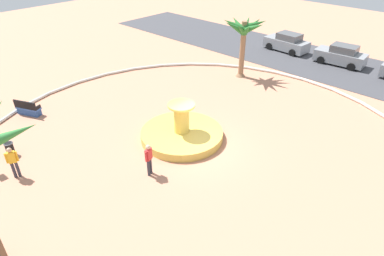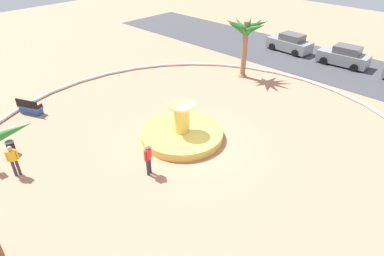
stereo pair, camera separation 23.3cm
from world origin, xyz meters
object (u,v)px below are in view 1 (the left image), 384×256
at_px(parked_car_leftmost, 287,43).
at_px(fountain, 182,133).
at_px(person_cyclist_photo, 149,158).
at_px(trash_bin, 10,149).
at_px(parked_car_second, 341,55).
at_px(bench_west, 28,110).
at_px(palm_tree_by_curb, 244,32).
at_px(person_cyclist_helmet, 13,161).

bearing_deg(parked_car_leftmost, fountain, -79.01).
height_order(fountain, person_cyclist_photo, fountain).
height_order(trash_bin, parked_car_second, parked_car_second).
bearing_deg(parked_car_second, fountain, -95.71).
bearing_deg(fountain, bench_west, -152.49).
xyz_separation_m(palm_tree_by_curb, parked_car_leftmost, (-0.50, 7.76, -2.69)).
bearing_deg(parked_car_second, person_cyclist_helmet, -101.46).
bearing_deg(person_cyclist_photo, person_cyclist_helmet, -135.14).
relative_size(fountain, trash_bin, 6.21).
height_order(palm_tree_by_curb, parked_car_leftmost, palm_tree_by_curb).
distance_m(trash_bin, parked_car_second, 25.25).
distance_m(bench_west, person_cyclist_helmet, 6.33).
relative_size(fountain, person_cyclist_helmet, 2.75).
height_order(bench_west, parked_car_leftmost, parked_car_leftmost).
bearing_deg(fountain, person_cyclist_helmet, -113.38).
bearing_deg(parked_car_leftmost, palm_tree_by_curb, -86.30).
xyz_separation_m(palm_tree_by_curb, trash_bin, (-2.49, -16.52, -3.08)).
height_order(trash_bin, person_cyclist_photo, person_cyclist_photo).
xyz_separation_m(trash_bin, person_cyclist_photo, (6.42, 3.86, 0.55)).
height_order(fountain, palm_tree_by_curb, palm_tree_by_curb).
bearing_deg(trash_bin, bench_west, 143.97).
relative_size(palm_tree_by_curb, person_cyclist_photo, 2.67).
xyz_separation_m(fountain, person_cyclist_photo, (1.10, -3.27, 0.63)).
height_order(fountain, bench_west, fountain).
distance_m(bench_west, parked_car_second, 24.13).
xyz_separation_m(bench_west, parked_car_second, (10.53, 21.71, 0.43)).
height_order(person_cyclist_photo, parked_car_second, person_cyclist_photo).
relative_size(bench_west, person_cyclist_helmet, 1.01).
bearing_deg(trash_bin, person_cyclist_photo, 31.07).
relative_size(fountain, bench_west, 2.72).
relative_size(person_cyclist_helmet, person_cyclist_photo, 0.98).
bearing_deg(parked_car_leftmost, trash_bin, -94.68).
height_order(fountain, parked_car_leftmost, fountain).
relative_size(palm_tree_by_curb, person_cyclist_helmet, 2.72).
relative_size(fountain, parked_car_leftmost, 1.11).
bearing_deg(parked_car_leftmost, parked_car_second, -0.32).
bearing_deg(parked_car_second, bench_west, -115.87).
bearing_deg(palm_tree_by_curb, fountain, -73.23).
relative_size(fountain, palm_tree_by_curb, 1.01).
bearing_deg(person_cyclist_photo, parked_car_leftmost, 102.24).
xyz_separation_m(fountain, trash_bin, (-5.32, -7.14, 0.08)).
bearing_deg(bench_west, parked_car_leftmost, 75.83).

